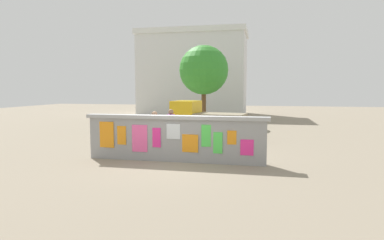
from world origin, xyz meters
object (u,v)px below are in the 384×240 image
object	(u,v)px
bicycle_near	(192,143)
person_walking	(171,124)
tree_roadside	(204,70)
auto_rickshaw_truck	(205,120)
motorcycle	(142,135)
person_bystander	(155,128)

from	to	relation	value
bicycle_near	person_walking	size ratio (longest dim) A/B	1.05
tree_roadside	auto_rickshaw_truck	bearing A→B (deg)	-79.40
auto_rickshaw_truck	person_walking	distance (m)	3.17
person_walking	motorcycle	bearing A→B (deg)	165.66
person_bystander	auto_rickshaw_truck	bearing A→B (deg)	75.53
auto_rickshaw_truck	person_bystander	size ratio (longest dim) A/B	2.33
tree_roadside	person_walking	bearing A→B (deg)	-88.10
auto_rickshaw_truck	person_walking	bearing A→B (deg)	-106.22
bicycle_near	motorcycle	bearing A→B (deg)	154.20
auto_rickshaw_truck	motorcycle	size ratio (longest dim) A/B	2.02
auto_rickshaw_truck	tree_roadside	xyz separation A→B (m)	(-1.20, 6.40, 2.83)
person_bystander	bicycle_near	bearing A→B (deg)	21.61
motorcycle	tree_roadside	size ratio (longest dim) A/B	0.34
person_walking	tree_roadside	world-z (taller)	tree_roadside
bicycle_near	tree_roadside	bearing A→B (deg)	97.62
auto_rickshaw_truck	bicycle_near	bearing A→B (deg)	-87.37
auto_rickshaw_truck	bicycle_near	xyz separation A→B (m)	(0.18, -3.88, -0.54)
auto_rickshaw_truck	motorcycle	world-z (taller)	auto_rickshaw_truck
motorcycle	bicycle_near	bearing A→B (deg)	-25.80
bicycle_near	person_walking	xyz separation A→B (m)	(-1.06, 0.84, 0.62)
motorcycle	tree_roadside	bearing A→B (deg)	82.91
auto_rickshaw_truck	motorcycle	xyz separation A→B (m)	(-2.33, -2.67, -0.44)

